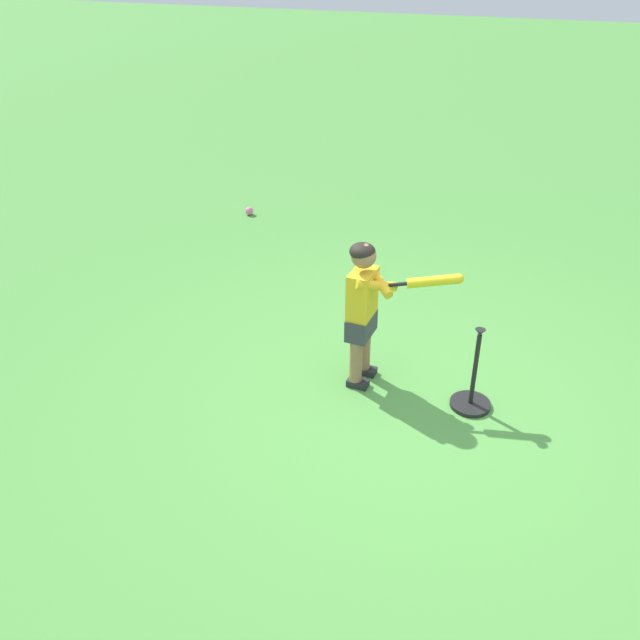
# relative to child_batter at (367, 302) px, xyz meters

# --- Properties ---
(ground_plane) EXTENTS (40.00, 40.00, 0.00)m
(ground_plane) POSITION_rel_child_batter_xyz_m (-0.23, -0.36, -0.65)
(ground_plane) COLOR #519942
(child_batter) EXTENTS (0.33, 0.76, 1.08)m
(child_batter) POSITION_rel_child_batter_xyz_m (0.00, 0.00, 0.00)
(child_batter) COLOR #232328
(child_batter) RESTS_ON ground
(play_ball_far_left) EXTENTS (0.09, 0.09, 0.09)m
(play_ball_far_left) POSITION_rel_child_batter_xyz_m (2.68, 1.97, -0.60)
(play_ball_far_left) COLOR pink
(play_ball_far_left) RESTS_ON ground
(batting_tee) EXTENTS (0.28, 0.28, 0.62)m
(batting_tee) POSITION_rel_child_batter_xyz_m (-0.09, -0.78, -0.55)
(batting_tee) COLOR black
(batting_tee) RESTS_ON ground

